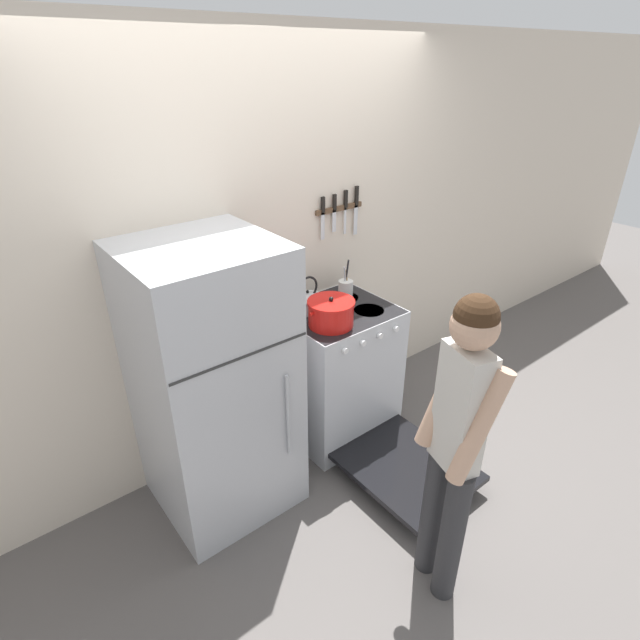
{
  "coord_description": "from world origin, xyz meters",
  "views": [
    {
      "loc": [
        -1.55,
        -2.44,
        2.36
      ],
      "look_at": [
        0.04,
        -0.45,
        1.01
      ],
      "focal_mm": 28.0,
      "sensor_mm": 36.0,
      "label": 1
    }
  ],
  "objects_px": {
    "utensil_jar": "(346,288)",
    "refrigerator": "(214,384)",
    "tea_kettle": "(308,301)",
    "dutch_oven_pot": "(331,313)",
    "stove_range": "(340,375)",
    "person": "(456,440)"
  },
  "relations": [
    {
      "from": "refrigerator",
      "to": "utensil_jar",
      "type": "bearing_deg",
      "value": 9.29
    },
    {
      "from": "refrigerator",
      "to": "tea_kettle",
      "type": "relative_size",
      "value": 6.38
    },
    {
      "from": "dutch_oven_pot",
      "to": "tea_kettle",
      "type": "xyz_separation_m",
      "value": [
        0.01,
        0.24,
        -0.02
      ]
    },
    {
      "from": "refrigerator",
      "to": "tea_kettle",
      "type": "height_order",
      "value": "refrigerator"
    },
    {
      "from": "dutch_oven_pot",
      "to": "person",
      "type": "bearing_deg",
      "value": -100.96
    },
    {
      "from": "dutch_oven_pot",
      "to": "utensil_jar",
      "type": "height_order",
      "value": "utensil_jar"
    },
    {
      "from": "dutch_oven_pot",
      "to": "stove_range",
      "type": "bearing_deg",
      "value": 27.39
    },
    {
      "from": "dutch_oven_pot",
      "to": "tea_kettle",
      "type": "height_order",
      "value": "tea_kettle"
    },
    {
      "from": "refrigerator",
      "to": "tea_kettle",
      "type": "bearing_deg",
      "value": 12.59
    },
    {
      "from": "stove_range",
      "to": "dutch_oven_pot",
      "type": "height_order",
      "value": "dutch_oven_pot"
    },
    {
      "from": "stove_range",
      "to": "tea_kettle",
      "type": "distance_m",
      "value": 0.58
    },
    {
      "from": "utensil_jar",
      "to": "refrigerator",
      "type": "bearing_deg",
      "value": -170.71
    },
    {
      "from": "refrigerator",
      "to": "person",
      "type": "distance_m",
      "value": 1.29
    },
    {
      "from": "stove_range",
      "to": "person",
      "type": "distance_m",
      "value": 1.31
    },
    {
      "from": "stove_range",
      "to": "utensil_jar",
      "type": "xyz_separation_m",
      "value": [
        0.18,
        0.17,
        0.53
      ]
    },
    {
      "from": "tea_kettle",
      "to": "utensil_jar",
      "type": "height_order",
      "value": "utensil_jar"
    },
    {
      "from": "tea_kettle",
      "to": "person",
      "type": "height_order",
      "value": "person"
    },
    {
      "from": "refrigerator",
      "to": "dutch_oven_pot",
      "type": "xyz_separation_m",
      "value": [
        0.76,
        -0.07,
        0.22
      ]
    },
    {
      "from": "utensil_jar",
      "to": "stove_range",
      "type": "bearing_deg",
      "value": -136.46
    },
    {
      "from": "stove_range",
      "to": "utensil_jar",
      "type": "distance_m",
      "value": 0.59
    },
    {
      "from": "utensil_jar",
      "to": "tea_kettle",
      "type": "bearing_deg",
      "value": -178.88
    },
    {
      "from": "tea_kettle",
      "to": "person",
      "type": "xyz_separation_m",
      "value": [
        -0.23,
        -1.34,
        -0.09
      ]
    }
  ]
}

